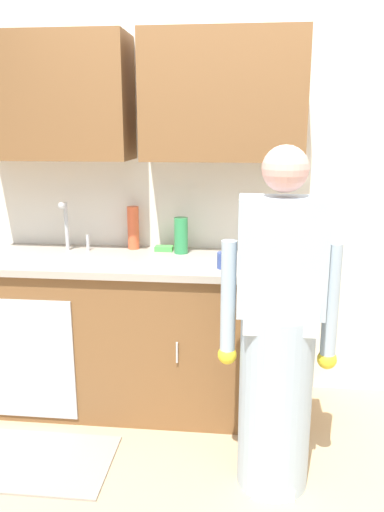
{
  "coord_description": "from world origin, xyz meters",
  "views": [
    {
      "loc": [
        0.09,
        -2.14,
        1.7
      ],
      "look_at": [
        -0.2,
        0.55,
        1.0
      ],
      "focal_mm": 35.68,
      "sensor_mm": 36.0,
      "label": 1
    }
  ],
  "objects_px": {
    "bottle_cleaner_spray": "(181,236)",
    "bottle_dish_liquid": "(288,238)",
    "cup_by_sink": "(224,260)",
    "knife_on_counter": "(265,263)",
    "bottle_water_tall": "(133,228)",
    "sponge": "(164,248)",
    "person_at_sink": "(277,351)",
    "sink": "(66,258)"
  },
  "relations": [
    {
      "from": "bottle_cleaner_spray",
      "to": "bottle_dish_liquid",
      "type": "relative_size",
      "value": 1.03
    },
    {
      "from": "cup_by_sink",
      "to": "knife_on_counter",
      "type": "xyz_separation_m",
      "value": [
        0.23,
        0.11,
        -0.04
      ]
    },
    {
      "from": "bottle_water_tall",
      "to": "knife_on_counter",
      "type": "xyz_separation_m",
      "value": [
        0.82,
        -0.28,
        -0.13
      ]
    },
    {
      "from": "bottle_water_tall",
      "to": "sponge",
      "type": "bearing_deg",
      "value": -10.44
    },
    {
      "from": "person_at_sink",
      "to": "knife_on_counter",
      "type": "bearing_deg",
      "value": 94.06
    },
    {
      "from": "cup_by_sink",
      "to": "sink",
      "type": "bearing_deg",
      "value": 169.84
    },
    {
      "from": "person_at_sink",
      "to": "cup_by_sink",
      "type": "bearing_deg",
      "value": 118.86
    },
    {
      "from": "bottle_water_tall",
      "to": "knife_on_counter",
      "type": "relative_size",
      "value": 1.12
    },
    {
      "from": "bottle_dish_liquid",
      "to": "person_at_sink",
      "type": "bearing_deg",
      "value": -96.66
    },
    {
      "from": "cup_by_sink",
      "to": "bottle_water_tall",
      "type": "bearing_deg",
      "value": 146.22
    },
    {
      "from": "person_at_sink",
      "to": "bottle_dish_liquid",
      "type": "relative_size",
      "value": 7.63
    },
    {
      "from": "bottle_cleaner_spray",
      "to": "sponge",
      "type": "distance_m",
      "value": 0.16
    },
    {
      "from": "sink",
      "to": "person_at_sink",
      "type": "bearing_deg",
      "value": -28.5
    },
    {
      "from": "sponge",
      "to": "knife_on_counter",
      "type": "bearing_deg",
      "value": -21.37
    },
    {
      "from": "person_at_sink",
      "to": "bottle_cleaner_spray",
      "type": "height_order",
      "value": "person_at_sink"
    },
    {
      "from": "bottle_dish_liquid",
      "to": "knife_on_counter",
      "type": "height_order",
      "value": "bottle_dish_liquid"
    },
    {
      "from": "bottle_cleaner_spray",
      "to": "person_at_sink",
      "type": "bearing_deg",
      "value": -55.75
    },
    {
      "from": "person_at_sink",
      "to": "knife_on_counter",
      "type": "distance_m",
      "value": 0.66
    },
    {
      "from": "bottle_water_tall",
      "to": "bottle_cleaner_spray",
      "type": "distance_m",
      "value": 0.32
    },
    {
      "from": "bottle_water_tall",
      "to": "cup_by_sink",
      "type": "bearing_deg",
      "value": -33.78
    },
    {
      "from": "sink",
      "to": "sponge",
      "type": "height_order",
      "value": "sink"
    },
    {
      "from": "sink",
      "to": "cup_by_sink",
      "type": "distance_m",
      "value": 0.97
    },
    {
      "from": "bottle_cleaner_spray",
      "to": "sponge",
      "type": "bearing_deg",
      "value": 157.73
    },
    {
      "from": "sponge",
      "to": "sink",
      "type": "bearing_deg",
      "value": -161.72
    },
    {
      "from": "bottle_dish_liquid",
      "to": "cup_by_sink",
      "type": "height_order",
      "value": "bottle_dish_liquid"
    },
    {
      "from": "person_at_sink",
      "to": "knife_on_counter",
      "type": "relative_size",
      "value": 6.75
    },
    {
      "from": "sink",
      "to": "bottle_cleaner_spray",
      "type": "relative_size",
      "value": 2.28
    },
    {
      "from": "knife_on_counter",
      "to": "sponge",
      "type": "height_order",
      "value": "sponge"
    },
    {
      "from": "person_at_sink",
      "to": "bottle_dish_liquid",
      "type": "bearing_deg",
      "value": 83.34
    },
    {
      "from": "person_at_sink",
      "to": "sponge",
      "type": "height_order",
      "value": "person_at_sink"
    },
    {
      "from": "bottle_dish_liquid",
      "to": "sponge",
      "type": "relative_size",
      "value": 1.93
    },
    {
      "from": "knife_on_counter",
      "to": "bottle_dish_liquid",
      "type": "bearing_deg",
      "value": -54.13
    },
    {
      "from": "bottle_water_tall",
      "to": "knife_on_counter",
      "type": "distance_m",
      "value": 0.87
    },
    {
      "from": "person_at_sink",
      "to": "bottle_cleaner_spray",
      "type": "bearing_deg",
      "value": 124.25
    },
    {
      "from": "bottle_cleaner_spray",
      "to": "sink",
      "type": "bearing_deg",
      "value": -168.38
    },
    {
      "from": "sink",
      "to": "bottle_water_tall",
      "type": "xyz_separation_m",
      "value": [
        0.36,
        0.22,
        0.15
      ]
    },
    {
      "from": "cup_by_sink",
      "to": "knife_on_counter",
      "type": "distance_m",
      "value": 0.26
    },
    {
      "from": "bottle_cleaner_spray",
      "to": "cup_by_sink",
      "type": "distance_m",
      "value": 0.42
    },
    {
      "from": "bottle_dish_liquid",
      "to": "knife_on_counter",
      "type": "xyz_separation_m",
      "value": [
        -0.14,
        -0.2,
        -0.1
      ]
    },
    {
      "from": "sink",
      "to": "person_at_sink",
      "type": "distance_m",
      "value": 1.41
    },
    {
      "from": "sink",
      "to": "bottle_dish_liquid",
      "type": "relative_size",
      "value": 2.35
    },
    {
      "from": "bottle_water_tall",
      "to": "bottle_cleaner_spray",
      "type": "bearing_deg",
      "value": -14.92
    }
  ]
}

